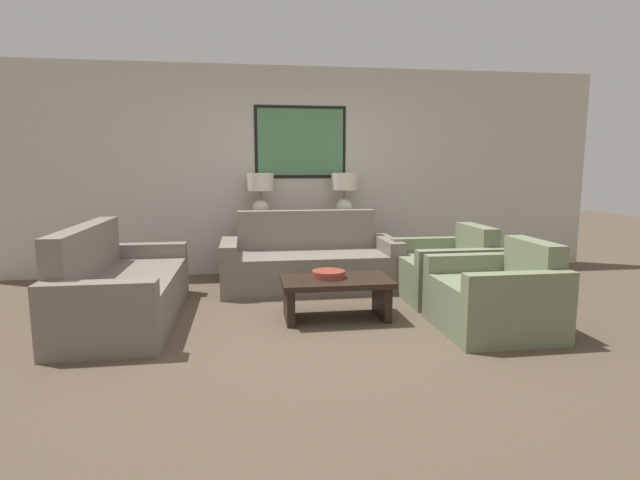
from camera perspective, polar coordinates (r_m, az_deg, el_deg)
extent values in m
plane|color=brown|center=(4.44, 1.22, -9.90)|extent=(20.00, 20.00, 0.00)
cube|color=beige|center=(6.59, -2.27, 7.83)|extent=(8.05, 0.10, 2.65)
cube|color=black|center=(6.54, -2.23, 11.11)|extent=(1.18, 0.01, 0.92)
cube|color=#4C7F56|center=(6.54, -2.23, 11.11)|extent=(1.10, 0.02, 0.84)
cube|color=brown|center=(6.40, -1.95, -0.76)|extent=(1.56, 0.40, 0.75)
cylinder|color=silver|center=(6.31, -6.78, 2.59)|extent=(0.18, 0.18, 0.02)
sphere|color=silver|center=(6.30, -6.80, 3.65)|extent=(0.21, 0.21, 0.21)
cylinder|color=#8C7A51|center=(6.29, -6.83, 5.12)|extent=(0.02, 0.02, 0.12)
cylinder|color=beige|center=(6.28, -6.85, 6.61)|extent=(0.34, 0.34, 0.21)
cylinder|color=silver|center=(6.43, 2.76, 2.75)|extent=(0.18, 0.18, 0.02)
sphere|color=silver|center=(6.42, 2.77, 3.78)|extent=(0.21, 0.21, 0.21)
cylinder|color=#8C7A51|center=(6.41, 2.78, 5.23)|extent=(0.02, 0.02, 0.12)
cylinder|color=beige|center=(6.40, 2.79, 6.70)|extent=(0.34, 0.34, 0.21)
cube|color=slate|center=(5.63, -1.00, -3.73)|extent=(1.64, 0.68, 0.42)
cube|color=slate|center=(6.01, -1.54, -0.74)|extent=(1.64, 0.18, 0.87)
cube|color=slate|center=(5.67, -10.30, -3.02)|extent=(0.18, 0.86, 0.57)
cube|color=slate|center=(5.89, 7.70, -2.52)|extent=(0.18, 0.86, 0.57)
cube|color=slate|center=(4.89, -20.07, -6.15)|extent=(0.68, 1.64, 0.42)
cube|color=slate|center=(4.95, -25.07, -3.56)|extent=(0.18, 1.64, 0.87)
cube|color=slate|center=(4.04, -23.97, -8.32)|extent=(0.86, 0.18, 0.57)
cube|color=slate|center=(5.76, -19.19, -3.17)|extent=(0.86, 0.18, 0.57)
cube|color=black|center=(4.59, 1.85, -4.72)|extent=(1.00, 0.58, 0.05)
cube|color=black|center=(4.58, -3.57, -7.19)|extent=(0.07, 0.46, 0.33)
cube|color=black|center=(4.73, 7.06, -6.73)|extent=(0.07, 0.46, 0.33)
cylinder|color=#93382D|center=(4.61, 0.97, -3.92)|extent=(0.31, 0.31, 0.07)
cube|color=#707A5B|center=(5.44, 13.02, -4.29)|extent=(0.71, 0.68, 0.43)
cube|color=#707A5B|center=(5.59, 17.35, -2.36)|extent=(0.18, 0.68, 0.77)
cube|color=#707A5B|center=(5.83, 12.41, -2.62)|extent=(0.89, 0.14, 0.59)
cube|color=#707A5B|center=(5.09, 15.67, -4.35)|extent=(0.89, 0.14, 0.59)
cube|color=#707A5B|center=(4.49, 18.04, -7.22)|extent=(0.71, 0.68, 0.43)
cube|color=#707A5B|center=(4.66, 23.07, -4.75)|extent=(0.18, 0.68, 0.77)
cube|color=#707A5B|center=(4.86, 16.90, -4.99)|extent=(0.89, 0.14, 0.59)
cube|color=#707A5B|center=(4.17, 21.72, -7.48)|extent=(0.89, 0.14, 0.59)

